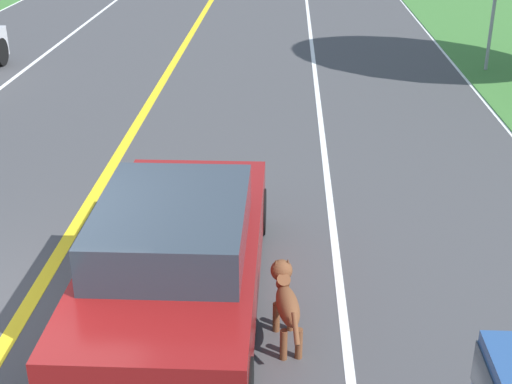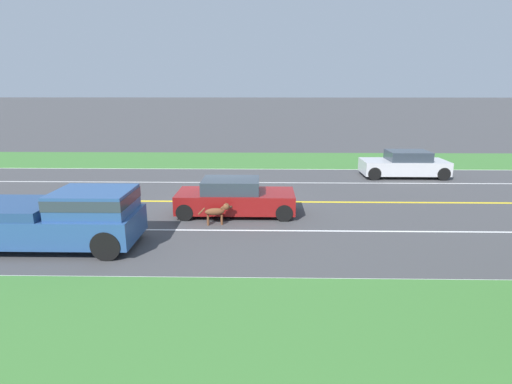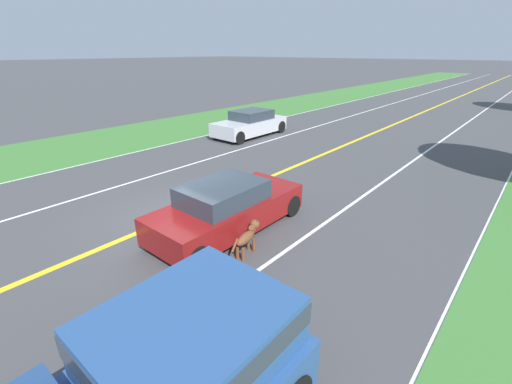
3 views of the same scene
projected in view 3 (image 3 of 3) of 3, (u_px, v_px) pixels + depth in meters
ground_plane at (176, 217)px, 9.89m from camera, size 400.00×400.00×0.00m
centre_divider_line at (176, 217)px, 9.89m from camera, size 0.18×160.00×0.01m
lane_edge_line_right at (436, 339)px, 5.70m from camera, size 0.14×160.00×0.01m
lane_edge_line_left at (70, 167)px, 14.07m from camera, size 0.14×160.00×0.01m
lane_dash_same_dir at (271, 261)px, 7.79m from camera, size 0.10×160.00×0.01m
lane_dash_oncoming at (114, 188)px, 11.98m from camera, size 0.10×160.00×0.01m
grass_verge_left at (42, 154)px, 15.86m from camera, size 6.00×160.00×0.03m
ego_car at (227, 208)px, 8.95m from camera, size 1.80×4.36×1.35m
dog at (248, 236)px, 7.94m from camera, size 0.37×1.19×0.77m
oncoming_car at (250, 124)px, 19.04m from camera, size 1.91×4.42×1.40m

